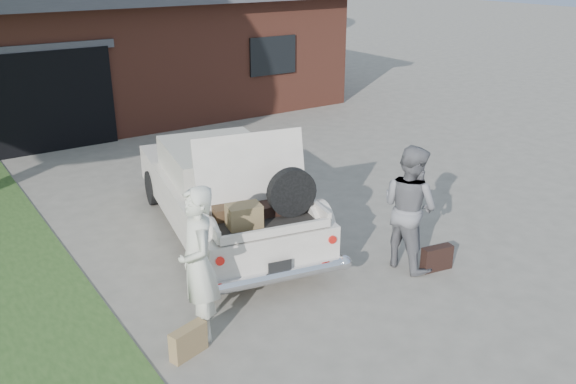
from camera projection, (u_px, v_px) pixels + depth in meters
ground at (313, 282)px, 8.17m from camera, size 90.00×90.00×0.00m
house at (99, 48)px, 16.93m from camera, size 12.80×7.80×3.30m
sedan at (224, 191)px, 9.43m from camera, size 2.66×4.93×1.93m
woman_left at (198, 264)px, 6.72m from camera, size 0.57×0.74×1.82m
woman_right at (409, 207)px, 8.30m from camera, size 0.75×0.92×1.76m
suitcase_left at (188, 341)px, 6.62m from camera, size 0.47×0.26×0.34m
suitcase_right at (437, 258)px, 8.43m from camera, size 0.47×0.22×0.35m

